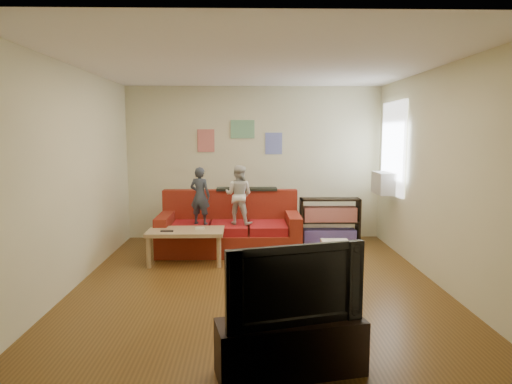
{
  "coord_description": "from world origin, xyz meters",
  "views": [
    {
      "loc": [
        -0.14,
        -5.63,
        1.88
      ],
      "look_at": [
        0.0,
        0.8,
        1.05
      ],
      "focal_mm": 32.0,
      "sensor_mm": 36.0,
      "label": 1
    }
  ],
  "objects_px": {
    "child_b": "(239,195)",
    "child_a": "(200,196)",
    "file_box": "(335,250)",
    "bookshelf": "(330,224)",
    "tv_stand": "(291,347)",
    "coffee_table": "(186,235)",
    "television": "(291,282)",
    "sofa": "(230,230)"
  },
  "relations": [
    {
      "from": "child_b",
      "to": "child_a",
      "type": "bearing_deg",
      "value": 19.52
    },
    {
      "from": "file_box",
      "to": "bookshelf",
      "type": "bearing_deg",
      "value": 85.47
    },
    {
      "from": "tv_stand",
      "to": "coffee_table",
      "type": "bearing_deg",
      "value": 99.56
    },
    {
      "from": "child_a",
      "to": "child_b",
      "type": "xyz_separation_m",
      "value": [
        0.6,
        0.0,
        0.01
      ]
    },
    {
      "from": "child_a",
      "to": "coffee_table",
      "type": "distance_m",
      "value": 0.75
    },
    {
      "from": "tv_stand",
      "to": "file_box",
      "type": "bearing_deg",
      "value": 61.25
    },
    {
      "from": "child_b",
      "to": "bookshelf",
      "type": "height_order",
      "value": "child_b"
    },
    {
      "from": "tv_stand",
      "to": "television",
      "type": "height_order",
      "value": "television"
    },
    {
      "from": "child_a",
      "to": "coffee_table",
      "type": "bearing_deg",
      "value": 92.18
    },
    {
      "from": "file_box",
      "to": "television",
      "type": "distance_m",
      "value": 3.48
    },
    {
      "from": "coffee_table",
      "to": "television",
      "type": "relative_size",
      "value": 1.0
    },
    {
      "from": "sofa",
      "to": "bookshelf",
      "type": "bearing_deg",
      "value": 10.89
    },
    {
      "from": "child_b",
      "to": "sofa",
      "type": "bearing_deg",
      "value": -30.5
    },
    {
      "from": "child_b",
      "to": "file_box",
      "type": "bearing_deg",
      "value": -174.75
    },
    {
      "from": "child_a",
      "to": "tv_stand",
      "type": "xyz_separation_m",
      "value": [
        1.06,
        -3.65,
        -0.7
      ]
    },
    {
      "from": "child_a",
      "to": "tv_stand",
      "type": "bearing_deg",
      "value": 125.07
    },
    {
      "from": "sofa",
      "to": "coffee_table",
      "type": "distance_m",
      "value": 0.94
    },
    {
      "from": "child_b",
      "to": "file_box",
      "type": "relative_size",
      "value": 2.28
    },
    {
      "from": "bookshelf",
      "to": "tv_stand",
      "type": "distance_m",
      "value": 4.28
    },
    {
      "from": "sofa",
      "to": "coffee_table",
      "type": "bearing_deg",
      "value": -130.7
    },
    {
      "from": "bookshelf",
      "to": "child_b",
      "type": "bearing_deg",
      "value": -161.92
    },
    {
      "from": "child_b",
      "to": "television",
      "type": "distance_m",
      "value": 3.68
    },
    {
      "from": "child_a",
      "to": "bookshelf",
      "type": "xyz_separation_m",
      "value": [
        2.12,
        0.5,
        -0.56
      ]
    },
    {
      "from": "television",
      "to": "sofa",
      "type": "bearing_deg",
      "value": 83.41
    },
    {
      "from": "sofa",
      "to": "tv_stand",
      "type": "distance_m",
      "value": 3.87
    },
    {
      "from": "tv_stand",
      "to": "television",
      "type": "distance_m",
      "value": 0.53
    },
    {
      "from": "coffee_table",
      "to": "tv_stand",
      "type": "relative_size",
      "value": 0.94
    },
    {
      "from": "sofa",
      "to": "file_box",
      "type": "height_order",
      "value": "sofa"
    },
    {
      "from": "sofa",
      "to": "tv_stand",
      "type": "height_order",
      "value": "sofa"
    },
    {
      "from": "bookshelf",
      "to": "file_box",
      "type": "bearing_deg",
      "value": -94.53
    },
    {
      "from": "file_box",
      "to": "television",
      "type": "height_order",
      "value": "television"
    },
    {
      "from": "child_b",
      "to": "television",
      "type": "xyz_separation_m",
      "value": [
        0.46,
        -3.65,
        -0.18
      ]
    },
    {
      "from": "coffee_table",
      "to": "tv_stand",
      "type": "xyz_separation_m",
      "value": [
        1.22,
        -3.11,
        -0.2
      ]
    },
    {
      "from": "file_box",
      "to": "television",
      "type": "bearing_deg",
      "value": -106.86
    },
    {
      "from": "bookshelf",
      "to": "child_a",
      "type": "bearing_deg",
      "value": -166.81
    },
    {
      "from": "child_a",
      "to": "tv_stand",
      "type": "distance_m",
      "value": 3.86
    },
    {
      "from": "child_a",
      "to": "television",
      "type": "distance_m",
      "value": 3.8
    },
    {
      "from": "bookshelf",
      "to": "file_box",
      "type": "height_order",
      "value": "bookshelf"
    },
    {
      "from": "sofa",
      "to": "child_a",
      "type": "xyz_separation_m",
      "value": [
        -0.45,
        -0.18,
        0.59
      ]
    },
    {
      "from": "child_a",
      "to": "television",
      "type": "bearing_deg",
      "value": 125.07
    },
    {
      "from": "coffee_table",
      "to": "bookshelf",
      "type": "bearing_deg",
      "value": 24.35
    },
    {
      "from": "child_a",
      "to": "television",
      "type": "relative_size",
      "value": 0.82
    }
  ]
}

